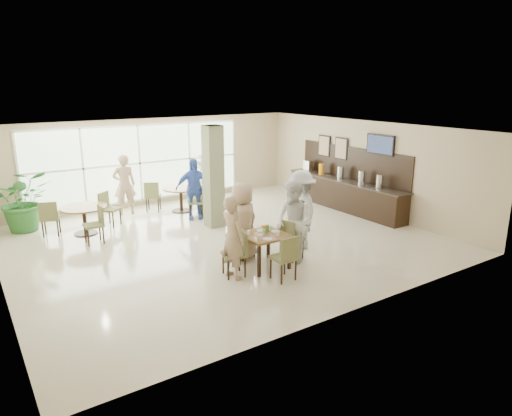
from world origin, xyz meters
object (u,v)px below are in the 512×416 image
round_table_left (84,212)px  teen_left (233,237)px  round_table_right (181,193)px  teen_standing (301,210)px  adult_standing (124,185)px  teen_right (293,222)px  adult_a (194,189)px  main_table (264,238)px  teen_far (243,221)px  buffet_counter (344,192)px  potted_plant (24,200)px  adult_b (205,180)px

round_table_left → teen_left: teen_left is taller
round_table_right → teen_standing: (1.01, -4.63, 0.38)m
teen_left → teen_standing: teen_standing is taller
round_table_left → adult_standing: 1.99m
teen_right → adult_a: teen_right is taller
main_table → teen_far: (-0.11, 0.69, 0.23)m
buffet_counter → teen_left: buffet_counter is taller
potted_plant → teen_standing: 7.45m
potted_plant → adult_standing: (2.76, 0.03, 0.09)m
teen_left → teen_standing: size_ratio=0.91×
buffet_counter → potted_plant: buffet_counter is taller
teen_standing → adult_a: 3.81m
main_table → teen_far: 0.73m
teen_standing → potted_plant: bearing=-116.5°
teen_left → adult_b: (2.12, 5.29, 0.00)m
round_table_left → adult_standing: bearing=39.4°
adult_standing → teen_far: bearing=110.8°
main_table → buffet_counter: size_ratio=0.20×
round_table_left → adult_b: bearing=9.9°
teen_left → adult_standing: bearing=-7.0°
adult_standing → main_table: bearing=110.5°
main_table → adult_standing: 5.86m
round_table_left → buffet_counter: bearing=-14.9°
teen_right → teen_standing: bearing=131.4°
teen_left → buffet_counter: bearing=-75.3°
teen_left → adult_standing: adult_standing is taller
round_table_right → potted_plant: potted_plant is taller
buffet_counter → teen_left: size_ratio=2.70×
teen_right → adult_a: bearing=-174.2°
teen_far → adult_b: (1.39, 4.50, -0.02)m
main_table → teen_left: 0.88m
round_table_right → adult_b: size_ratio=0.64×
potted_plant → adult_b: 5.21m
adult_standing → teen_left: bearing=102.2°
potted_plant → buffet_counter: bearing=-20.2°
main_table → adult_standing: adult_standing is taller
buffet_counter → teen_far: bearing=-159.8°
round_table_right → adult_a: (-0.02, -0.96, 0.32)m
adult_b → teen_far: bearing=-19.3°
round_table_right → adult_b: (0.88, 0.06, 0.30)m
main_table → buffet_counter: buffet_counter is taller
buffet_counter → adult_b: bearing=142.9°
main_table → round_table_left: bearing=120.6°
adult_a → adult_standing: size_ratio=0.97×
round_table_left → adult_standing: (1.51, 1.24, 0.33)m
adult_b → potted_plant: bearing=-97.9°
adult_a → buffet_counter: bearing=-1.1°
potted_plant → teen_far: (3.80, -5.03, 0.05)m
potted_plant → teen_left: (3.06, -5.82, 0.04)m
main_table → adult_standing: (-1.15, 5.74, 0.27)m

